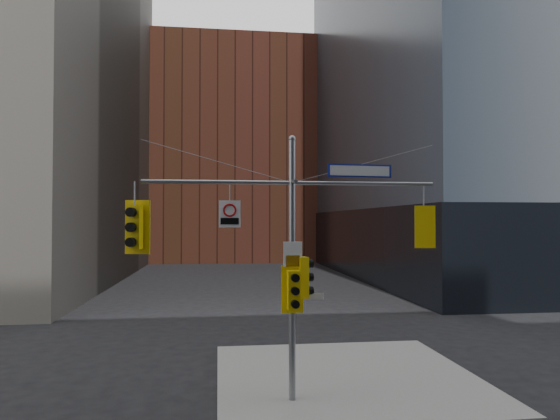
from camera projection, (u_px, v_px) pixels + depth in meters
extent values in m
cube|color=gray|center=(346.00, 377.00, 15.64)|extent=(8.00, 8.00, 0.15)
cube|color=black|center=(540.00, 243.00, 46.70)|extent=(36.40, 36.40, 6.00)
cube|color=brown|center=(233.00, 157.00, 69.29)|extent=(26.00, 20.00, 28.00)
cylinder|color=gray|center=(292.00, 271.00, 13.49)|extent=(0.18, 0.18, 7.20)
sphere|color=gray|center=(292.00, 139.00, 13.58)|extent=(0.20, 0.20, 0.20)
cylinder|color=gray|center=(218.00, 182.00, 13.30)|extent=(4.00, 0.11, 0.11)
cylinder|color=gray|center=(363.00, 184.00, 13.80)|extent=(4.00, 0.11, 0.11)
cylinder|color=gray|center=(294.00, 182.00, 13.20)|extent=(0.10, 0.70, 0.10)
cylinder|color=gray|center=(218.00, 162.00, 13.31)|extent=(4.00, 0.02, 1.12)
cylinder|color=gray|center=(363.00, 164.00, 13.81)|extent=(4.00, 0.02, 1.12)
cube|color=yellow|center=(134.00, 227.00, 13.00)|extent=(0.43, 0.35, 1.16)
cube|color=yellow|center=(138.00, 227.00, 13.20)|extent=(0.67, 0.22, 1.43)
cylinder|color=black|center=(131.00, 212.00, 12.80)|extent=(0.28, 0.23, 0.24)
cylinder|color=black|center=(132.00, 212.00, 12.88)|extent=(0.21, 0.07, 0.21)
cylinder|color=black|center=(131.00, 227.00, 12.79)|extent=(0.28, 0.23, 0.24)
cylinder|color=black|center=(132.00, 227.00, 12.87)|extent=(0.21, 0.07, 0.21)
cylinder|color=black|center=(131.00, 242.00, 12.78)|extent=(0.28, 0.23, 0.24)
cylinder|color=black|center=(132.00, 242.00, 12.86)|extent=(0.21, 0.07, 0.21)
cube|color=yellow|center=(424.00, 227.00, 13.98)|extent=(0.35, 0.28, 0.95)
cube|color=yellow|center=(425.00, 227.00, 13.82)|extent=(0.56, 0.15, 1.18)
cylinder|color=black|center=(422.00, 216.00, 14.17)|extent=(0.23, 0.18, 0.20)
cylinder|color=black|center=(423.00, 215.00, 14.10)|extent=(0.17, 0.05, 0.17)
cylinder|color=black|center=(423.00, 227.00, 14.16)|extent=(0.23, 0.18, 0.20)
cylinder|color=black|center=(423.00, 227.00, 14.09)|extent=(0.17, 0.05, 0.17)
cylinder|color=black|center=(423.00, 238.00, 14.16)|extent=(0.23, 0.18, 0.20)
cylinder|color=black|center=(423.00, 238.00, 14.08)|extent=(0.17, 0.05, 0.17)
cube|color=yellow|center=(302.00, 277.00, 13.52)|extent=(0.32, 0.40, 1.11)
cylinder|color=black|center=(310.00, 264.00, 13.60)|extent=(0.21, 0.26, 0.23)
cylinder|color=black|center=(307.00, 264.00, 13.57)|extent=(0.06, 0.20, 0.20)
cylinder|color=black|center=(310.00, 277.00, 13.59)|extent=(0.21, 0.26, 0.23)
cylinder|color=black|center=(307.00, 277.00, 13.56)|extent=(0.06, 0.20, 0.20)
cylinder|color=black|center=(310.00, 291.00, 13.58)|extent=(0.21, 0.26, 0.23)
cylinder|color=#0CE559|center=(307.00, 291.00, 13.55)|extent=(0.06, 0.20, 0.20)
cube|color=yellow|center=(294.00, 290.00, 13.20)|extent=(0.34, 0.25, 1.02)
cube|color=yellow|center=(292.00, 289.00, 13.37)|extent=(0.61, 0.07, 1.27)
cylinder|color=black|center=(295.00, 278.00, 13.02)|extent=(0.22, 0.17, 0.21)
cylinder|color=black|center=(295.00, 278.00, 13.09)|extent=(0.19, 0.03, 0.19)
cylinder|color=black|center=(295.00, 291.00, 13.01)|extent=(0.22, 0.17, 0.21)
cylinder|color=black|center=(295.00, 291.00, 13.09)|extent=(0.19, 0.03, 0.19)
cylinder|color=black|center=(295.00, 304.00, 13.00)|extent=(0.22, 0.17, 0.21)
cylinder|color=black|center=(295.00, 304.00, 13.08)|extent=(0.19, 0.03, 0.19)
cube|color=navy|center=(360.00, 171.00, 13.79)|extent=(1.84, 0.19, 0.36)
cube|color=silver|center=(360.00, 171.00, 13.77)|extent=(1.73, 0.15, 0.28)
cube|color=silver|center=(230.00, 214.00, 13.30)|extent=(0.58, 0.06, 0.72)
torus|color=#B20A0A|center=(230.00, 210.00, 13.28)|extent=(0.36, 0.07, 0.36)
cube|color=black|center=(230.00, 221.00, 13.27)|extent=(0.48, 0.03, 0.17)
cube|color=silver|center=(293.00, 254.00, 13.38)|extent=(0.51, 0.06, 0.67)
cube|color=#D88C00|center=(293.00, 261.00, 13.36)|extent=(0.37, 0.03, 0.30)
cube|color=silver|center=(309.00, 296.00, 13.53)|extent=(0.82, 0.13, 0.16)
cube|color=#145926|center=(290.00, 301.00, 13.92)|extent=(0.09, 0.83, 0.17)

